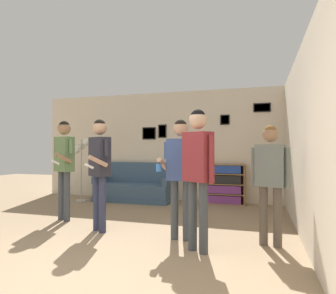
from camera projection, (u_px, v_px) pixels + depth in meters
The scene contains 12 objects.
ground_plane at pixel (46, 282), 2.86m from camera, with size 20.00×20.00×0.00m, color #937A5B.
wall_back at pixel (178, 146), 7.48m from camera, with size 7.41×0.08×2.70m.
wall_right at pixel (300, 144), 4.42m from camera, with size 0.06×7.19×2.70m.
couch at pixel (135, 188), 7.36m from camera, with size 1.91×0.80×0.93m.
bookshelf at pixel (225, 184), 6.91m from camera, with size 0.91×0.30×0.92m.
floor_lamp at pixel (81, 153), 7.29m from camera, with size 0.40×0.43×1.54m.
person_player_foreground_left at pixel (64, 159), 5.31m from camera, with size 0.47×0.58×1.77m.
person_player_foreground_center at pixel (99, 162), 4.62m from camera, with size 0.43×0.60×1.73m.
person_watcher_holding_cup at pixel (180, 166), 4.19m from camera, with size 0.52×0.41×1.68m.
person_spectator_near_bookshelf at pixel (198, 163), 3.70m from camera, with size 0.44×0.36×1.76m.
person_spectator_far_right at pixel (270, 173), 3.92m from camera, with size 0.48×0.29×1.58m.
bottle_on_floor at pixel (103, 200), 6.91m from camera, with size 0.07×0.07×0.23m.
Camera 1 is at (1.96, -2.40, 1.27)m, focal length 32.00 mm.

